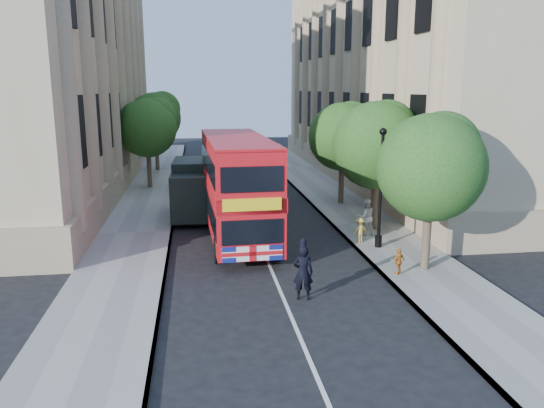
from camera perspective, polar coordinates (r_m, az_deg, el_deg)
name	(u,v)px	position (r m, az deg, el deg)	size (l,w,h in m)	color
ground	(289,312)	(17.00, 1.88, -11.57)	(120.00, 120.00, 0.00)	black
pavement_right	(366,225)	(27.55, 10.06, -2.19)	(3.50, 80.00, 0.12)	gray
pavement_left	(136,233)	(26.37, -14.45, -3.05)	(3.50, 80.00, 0.12)	gray
building_right	(415,59)	(42.69, 15.14, 14.79)	(12.00, 38.00, 18.00)	tan
building_left	(29,56)	(40.87, -24.68, 14.24)	(12.00, 38.00, 18.00)	tan
tree_right_near	(432,162)	(20.41, 16.84, 4.39)	(4.00, 4.00, 6.08)	#473828
tree_right_mid	(378,141)	(25.92, 11.29, 6.71)	(4.20, 4.20, 6.37)	#473828
tree_right_far	(343,133)	(31.63, 7.67, 7.58)	(4.00, 4.00, 6.15)	#473828
tree_left_far	(148,125)	(37.54, -13.22, 8.31)	(4.00, 4.00, 6.30)	#473828
tree_left_back	(156,115)	(45.49, -12.40, 9.34)	(4.20, 4.20, 6.65)	#473828
lamp_post	(381,193)	(23.08, 11.60, 1.16)	(0.32, 0.32, 5.16)	black
double_decker_bus	(237,184)	(24.47, -3.79, 2.14)	(3.01, 10.12, 4.63)	#BA0C13
box_van	(194,191)	(28.69, -8.36, 1.41)	(2.39, 5.46, 3.08)	black
police_constable	(303,273)	(17.68, 3.36, -7.38)	(0.68, 0.45, 1.86)	black
woman_pedestrian	(366,217)	(25.16, 10.06, -1.38)	(0.85, 0.66, 1.75)	silver
child_a	(399,261)	(20.26, 13.48, -6.02)	(0.59, 0.24, 1.00)	orange
child_b	(360,230)	(24.04, 9.42, -2.77)	(0.73, 0.42, 1.13)	#E8BF4F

